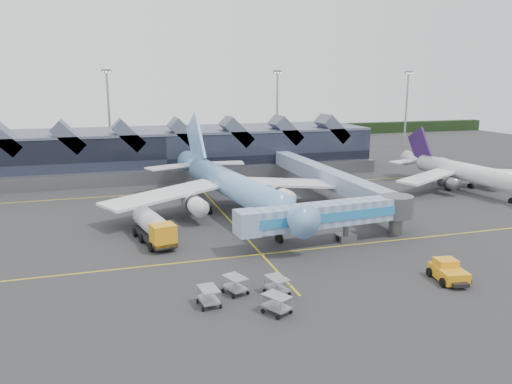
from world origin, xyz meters
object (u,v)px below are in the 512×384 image
object	(u,v)px
main_airliner	(230,184)
regional_jet	(460,171)
jet_bridge	(339,214)
fuel_truck	(152,226)
pushback_tug	(448,272)

from	to	relation	value
main_airliner	regional_jet	size ratio (longest dim) A/B	1.43
jet_bridge	regional_jet	bearing A→B (deg)	26.56
fuel_truck	pushback_tug	size ratio (longest dim) A/B	2.24
jet_bridge	fuel_truck	distance (m)	23.29
jet_bridge	pushback_tug	xyz separation A→B (m)	(5.07, -14.52, -2.66)
jet_bridge	main_airliner	bearing A→B (deg)	111.67
fuel_truck	pushback_tug	world-z (taller)	fuel_truck
main_airliner	jet_bridge	size ratio (longest dim) A/B	1.88
main_airliner	fuel_truck	world-z (taller)	main_airliner
jet_bridge	fuel_truck	xyz separation A→B (m)	(-22.18, 6.93, -1.52)
main_airliner	regional_jet	xyz separation A→B (m)	(44.53, 2.85, -0.84)
regional_jet	pushback_tug	distance (m)	47.05
main_airliner	fuel_truck	xyz separation A→B (m)	(-12.91, -11.70, -2.24)
regional_jet	fuel_truck	world-z (taller)	regional_jet
regional_jet	jet_bridge	distance (m)	41.28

